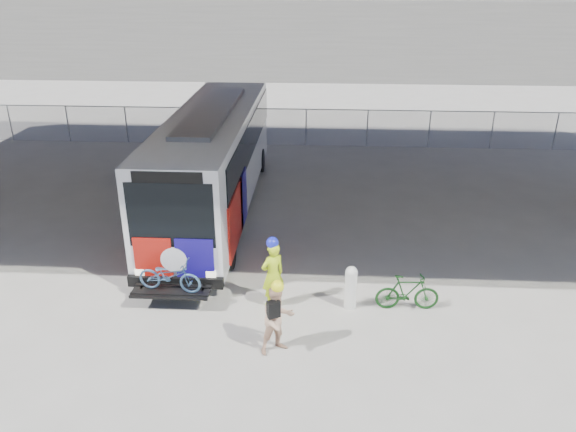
# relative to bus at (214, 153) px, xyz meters

# --- Properties ---
(ground) EXTENTS (160.00, 160.00, 0.00)m
(ground) POSITION_rel_bus_xyz_m (2.00, -3.77, -2.11)
(ground) COLOR #9E9991
(ground) RESTS_ON ground
(bus) EXTENTS (2.67, 12.95, 3.69)m
(bus) POSITION_rel_bus_xyz_m (0.00, 0.00, 0.00)
(bus) COLOR silver
(bus) RESTS_ON ground
(overpass) EXTENTS (40.00, 16.00, 7.95)m
(overpass) POSITION_rel_bus_xyz_m (2.00, 0.23, 4.44)
(overpass) COLOR #605E59
(overpass) RESTS_ON ground
(chainlink_fence) EXTENTS (30.00, 0.06, 30.00)m
(chainlink_fence) POSITION_rel_bus_xyz_m (2.00, 8.23, -0.69)
(chainlink_fence) COLOR gray
(chainlink_fence) RESTS_ON ground
(bollard) EXTENTS (0.31, 0.31, 1.19)m
(bollard) POSITION_rel_bus_xyz_m (4.60, -6.33, -1.48)
(bollard) COLOR white
(bollard) RESTS_ON ground
(cyclist_hivis) EXTENTS (0.77, 0.72, 1.95)m
(cyclist_hivis) POSITION_rel_bus_xyz_m (2.60, -6.33, -1.17)
(cyclist_hivis) COLOR #CBF119
(cyclist_hivis) RESTS_ON ground
(cyclist_tan) EXTENTS (1.03, 0.96, 1.84)m
(cyclist_tan) POSITION_rel_bus_xyz_m (2.88, -8.25, -1.24)
(cyclist_tan) COLOR tan
(cyclist_tan) RESTS_ON ground
(bike_parked) EXTENTS (1.64, 0.52, 0.98)m
(bike_parked) POSITION_rel_bus_xyz_m (6.04, -6.33, -1.62)
(bike_parked) COLOR #133B14
(bike_parked) RESTS_ON ground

